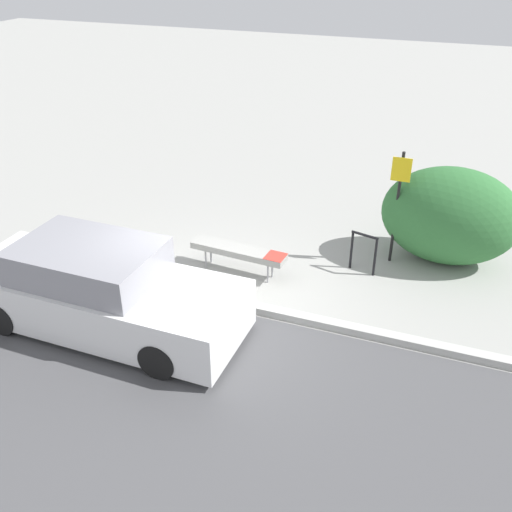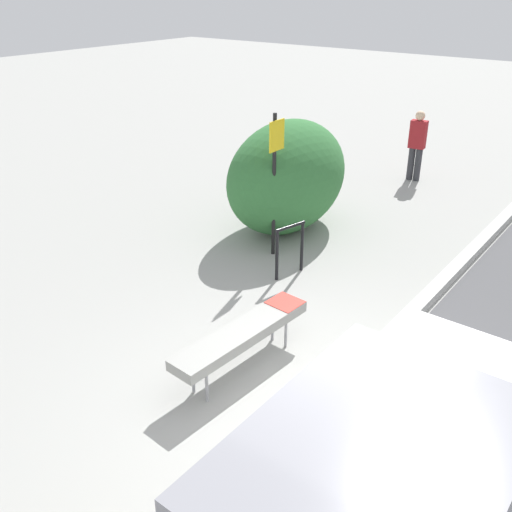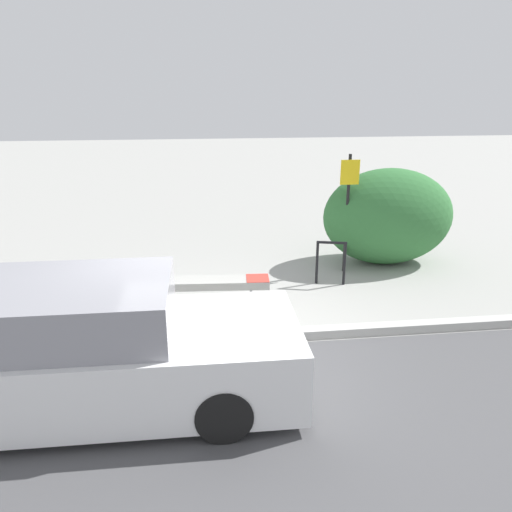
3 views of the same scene
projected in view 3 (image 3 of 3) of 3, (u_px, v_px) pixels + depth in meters
ground_plane at (208, 343)px, 7.12m from camera, size 60.00×60.00×0.00m
curb at (208, 339)px, 7.10m from camera, size 60.00×0.20×0.13m
bench at (210, 283)px, 8.03m from camera, size 1.94×0.52×0.55m
bike_rack at (331, 258)px, 9.11m from camera, size 0.55×0.19×0.83m
sign_post at (348, 203)px, 9.46m from camera, size 0.36×0.08×2.30m
shrub_hedge at (388, 217)px, 10.11m from camera, size 2.66×1.68×1.96m
parked_car_near at (84, 352)px, 5.55m from camera, size 4.76×1.82×1.49m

